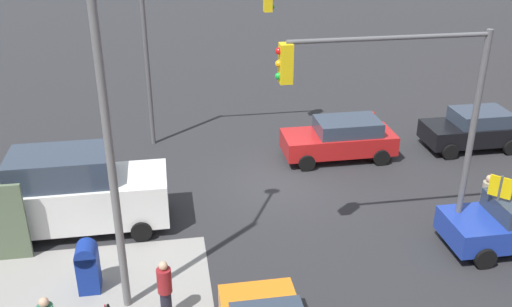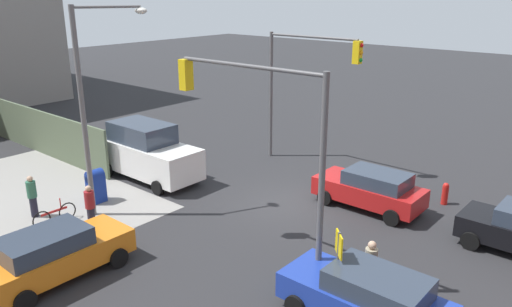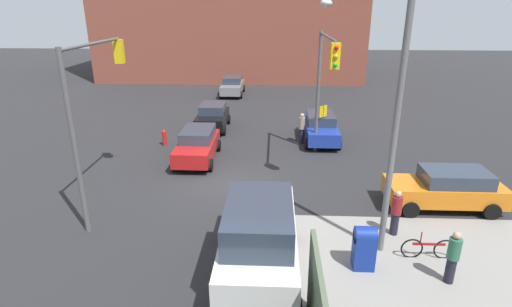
{
  "view_description": "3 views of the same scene",
  "coord_description": "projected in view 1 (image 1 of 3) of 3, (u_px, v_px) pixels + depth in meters",
  "views": [
    {
      "loc": [
        3.84,
        17.92,
        9.8
      ],
      "look_at": [
        1.12,
        1.54,
        2.04
      ],
      "focal_mm": 40.0,
      "sensor_mm": 36.0,
      "label": 1
    },
    {
      "loc": [
        -11.37,
        15.37,
        8.48
      ],
      "look_at": [
        1.38,
        0.36,
        2.0
      ],
      "focal_mm": 35.0,
      "sensor_mm": 36.0,
      "label": 2
    },
    {
      "loc": [
        16.81,
        2.18,
        7.68
      ],
      "look_at": [
        0.28,
        1.39,
        1.54
      ],
      "focal_mm": 28.0,
      "sensor_mm": 36.0,
      "label": 3
    }
  ],
  "objects": [
    {
      "name": "ground_plane",
      "position": [
        279.0,
        184.0,
        20.74
      ],
      "size": [
        120.0,
        120.0,
        0.0
      ],
      "primitive_type": "plane",
      "color": "#28282B"
    },
    {
      "name": "traffic_signal_nw_corner",
      "position": [
        402.0,
        102.0,
        15.09
      ],
      "size": [
        5.72,
        0.36,
        6.5
      ],
      "color": "#59595B",
      "rests_on": "ground"
    },
    {
      "name": "traffic_signal_se_corner",
      "position": [
        196.0,
        33.0,
        22.43
      ],
      "size": [
        5.22,
        0.36,
        6.5
      ],
      "color": "#59595B",
      "rests_on": "ground"
    },
    {
      "name": "street_lamp_corner",
      "position": [
        116.0,
        132.0,
        13.11
      ],
      "size": [
        1.47,
        2.42,
        8.0
      ],
      "color": "slate",
      "rests_on": "ground"
    },
    {
      "name": "warning_sign_two_way",
      "position": [
        498.0,
        200.0,
        16.43
      ],
      "size": [
        0.48,
        0.48,
        2.4
      ],
      "color": "#4C4C4C",
      "rests_on": "ground"
    },
    {
      "name": "mailbox_blue",
      "position": [
        88.0,
        265.0,
        15.03
      ],
      "size": [
        0.56,
        0.64,
        1.43
      ],
      "color": "navy",
      "rests_on": "ground"
    },
    {
      "name": "fire_hydrant",
      "position": [
        372.0,
        121.0,
        25.03
      ],
      "size": [
        0.26,
        0.26,
        0.94
      ],
      "color": "red",
      "rests_on": "ground"
    },
    {
      "name": "sedan_black",
      "position": [
        473.0,
        129.0,
        23.33
      ],
      "size": [
        3.87,
        2.02,
        1.62
      ],
      "color": "black",
      "rests_on": "ground"
    },
    {
      "name": "coupe_red",
      "position": [
        340.0,
        138.0,
        22.44
      ],
      "size": [
        4.37,
        2.02,
        1.62
      ],
      "color": "#B21919",
      "rests_on": "ground"
    },
    {
      "name": "van_white_delivery",
      "position": [
        76.0,
        192.0,
        17.58
      ],
      "size": [
        5.4,
        2.32,
        2.62
      ],
      "color": "white",
      "rests_on": "ground"
    },
    {
      "name": "pedestrian_waiting",
      "position": [
        486.0,
        200.0,
        17.8
      ],
      "size": [
        0.36,
        0.36,
        1.81
      ],
      "rotation": [
        0.0,
        0.0,
        5.87
      ],
      "color": "#9E937A",
      "rests_on": "ground"
    },
    {
      "name": "pedestrian_walking_north",
      "position": [
        165.0,
        289.0,
        13.93
      ],
      "size": [
        0.36,
        0.36,
        1.71
      ],
      "rotation": [
        0.0,
        0.0,
        4.85
      ],
      "color": "maroon",
      "rests_on": "ground"
    }
  ]
}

